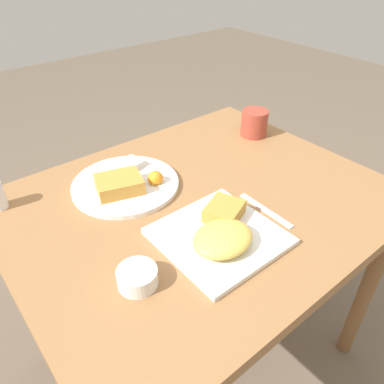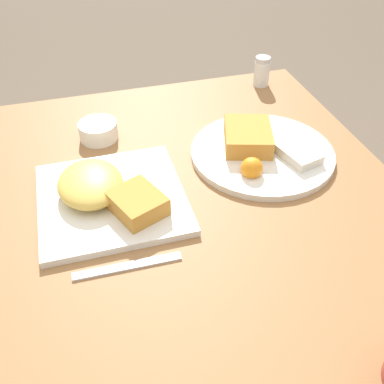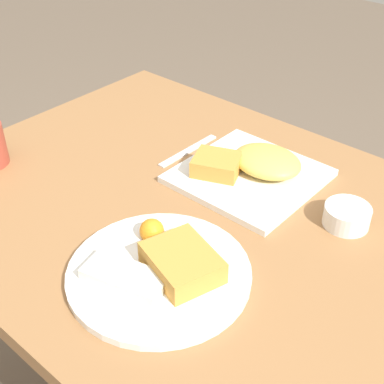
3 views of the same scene
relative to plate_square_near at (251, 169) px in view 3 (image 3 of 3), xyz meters
name	(u,v)px [view 3 (image 3 of 3)]	position (x,y,z in m)	size (l,w,h in m)	color
dining_table	(177,232)	(0.07, 0.16, -0.11)	(1.02, 0.83, 0.73)	olive
plate_square_near	(251,169)	(0.00, 0.00, 0.00)	(0.27, 0.27, 0.06)	white
plate_oval_far	(161,269)	(-0.06, 0.34, -0.01)	(0.31, 0.31, 0.05)	white
sauce_ramekin	(347,215)	(-0.23, 0.01, 0.00)	(0.09, 0.09, 0.04)	white
butter_knife	(188,151)	(0.17, 0.01, -0.02)	(0.02, 0.18, 0.00)	silver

